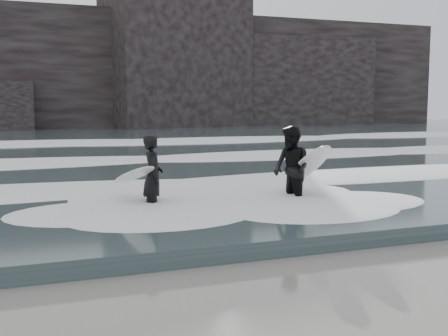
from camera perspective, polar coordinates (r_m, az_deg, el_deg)
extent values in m
cube|color=#314044|center=(33.93, -12.77, 2.71)|extent=(90.00, 52.00, 0.30)
cube|color=black|center=(50.81, -15.73, 9.36)|extent=(70.00, 9.00, 10.00)
ellipsoid|color=white|center=(14.49, -1.27, -1.23)|extent=(60.00, 3.20, 0.20)
ellipsoid|color=white|center=(21.16, -7.69, 1.26)|extent=(60.00, 4.00, 0.24)
ellipsoid|color=white|center=(29.97, -11.68, 2.81)|extent=(60.00, 4.80, 0.30)
imported|color=black|center=(11.76, -7.23, -0.82)|extent=(0.50, 0.69, 1.73)
ellipsoid|color=white|center=(11.72, -9.19, -0.72)|extent=(0.80, 2.01, 0.65)
imported|color=black|center=(12.39, 6.86, -0.10)|extent=(0.82, 0.99, 1.88)
ellipsoid|color=white|center=(12.58, 8.55, 0.29)|extent=(0.88, 2.13, 1.14)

